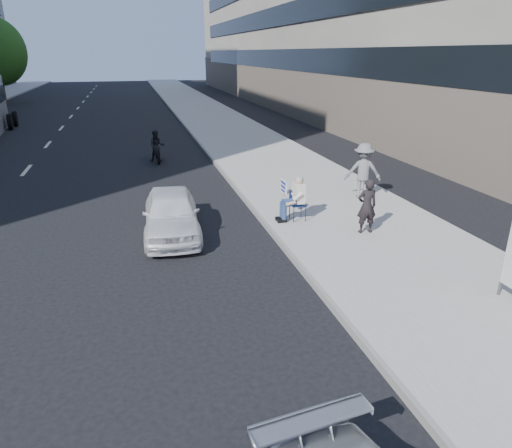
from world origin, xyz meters
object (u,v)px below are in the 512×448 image
object	(u,v)px
jogger	(363,171)
pedestrian_woman	(367,206)
seated_protester	(294,196)
motorcycle	(157,148)
white_sedan_near	(171,213)

from	to	relation	value
jogger	pedestrian_woman	world-z (taller)	jogger
seated_protester	motorcycle	bearing A→B (deg)	109.02
jogger	pedestrian_woman	size ratio (longest dim) A/B	1.23
jogger	seated_protester	bearing A→B (deg)	48.11
seated_protester	jogger	distance (m)	3.29
seated_protester	motorcycle	distance (m)	9.99
motorcycle	seated_protester	bearing A→B (deg)	-68.06
white_sedan_near	seated_protester	bearing A→B (deg)	1.31
jogger	motorcycle	xyz separation A→B (m)	(-6.18, 7.96, -0.42)
jogger	white_sedan_near	xyz separation A→B (m)	(-6.40, -1.33, -0.44)
seated_protester	pedestrian_woman	xyz separation A→B (m)	(1.53, -1.43, 0.02)
pedestrian_woman	seated_protester	bearing A→B (deg)	-38.56
jogger	white_sedan_near	size ratio (longest dim) A/B	0.50
motorcycle	jogger	bearing A→B (deg)	-49.25
motorcycle	white_sedan_near	bearing A→B (deg)	-88.41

